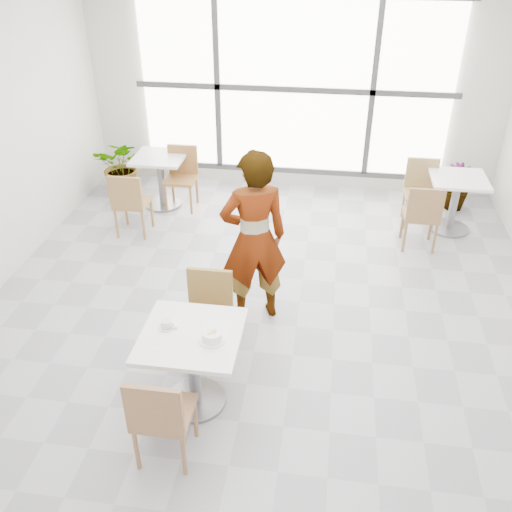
# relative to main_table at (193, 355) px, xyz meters

# --- Properties ---
(floor) EXTENTS (7.00, 7.00, 0.00)m
(floor) POSITION_rel_main_table_xyz_m (0.40, 1.14, -0.52)
(floor) COLOR #9E9EA5
(floor) RESTS_ON ground
(ceiling) EXTENTS (7.00, 7.00, 0.00)m
(ceiling) POSITION_rel_main_table_xyz_m (0.40, 1.14, 2.48)
(ceiling) COLOR white
(ceiling) RESTS_ON ground
(wall_back) EXTENTS (6.00, 0.00, 6.00)m
(wall_back) POSITION_rel_main_table_xyz_m (0.40, 4.64, 0.98)
(wall_back) COLOR silver
(wall_back) RESTS_ON ground
(window) EXTENTS (4.60, 0.07, 2.52)m
(window) POSITION_rel_main_table_xyz_m (0.40, 4.57, 0.98)
(window) COLOR white
(window) RESTS_ON ground
(main_table) EXTENTS (0.80, 0.80, 0.75)m
(main_table) POSITION_rel_main_table_xyz_m (0.00, 0.00, 0.00)
(main_table) COLOR white
(main_table) RESTS_ON ground
(chair_near) EXTENTS (0.42, 0.42, 0.87)m
(chair_near) POSITION_rel_main_table_xyz_m (-0.09, -0.63, -0.02)
(chair_near) COLOR #9A6C48
(chair_near) RESTS_ON ground
(chair_far) EXTENTS (0.42, 0.42, 0.87)m
(chair_far) POSITION_rel_main_table_xyz_m (-0.01, 0.65, -0.02)
(chair_far) COLOR olive
(chair_far) RESTS_ON ground
(oatmeal_bowl) EXTENTS (0.21, 0.21, 0.10)m
(oatmeal_bowl) POSITION_rel_main_table_xyz_m (0.19, -0.05, 0.27)
(oatmeal_bowl) COLOR white
(oatmeal_bowl) RESTS_ON main_table
(coffee_cup) EXTENTS (0.16, 0.13, 0.07)m
(coffee_cup) POSITION_rel_main_table_xyz_m (-0.21, 0.05, 0.26)
(coffee_cup) COLOR silver
(coffee_cup) RESTS_ON main_table
(person) EXTENTS (0.77, 0.64, 1.82)m
(person) POSITION_rel_main_table_xyz_m (0.31, 1.30, 0.39)
(person) COLOR black
(person) RESTS_ON ground
(bg_table_left) EXTENTS (0.70, 0.70, 0.75)m
(bg_table_left) POSITION_rel_main_table_xyz_m (-1.37, 3.66, -0.04)
(bg_table_left) COLOR silver
(bg_table_left) RESTS_ON ground
(bg_table_right) EXTENTS (0.70, 0.70, 0.75)m
(bg_table_right) POSITION_rel_main_table_xyz_m (2.63, 3.50, -0.04)
(bg_table_right) COLOR white
(bg_table_right) RESTS_ON ground
(bg_chair_left_near) EXTENTS (0.42, 0.42, 0.87)m
(bg_chair_left_near) POSITION_rel_main_table_xyz_m (-1.50, 2.74, -0.02)
(bg_chair_left_near) COLOR olive
(bg_chair_left_near) RESTS_ON ground
(bg_chair_left_far) EXTENTS (0.42, 0.42, 0.87)m
(bg_chair_left_far) POSITION_rel_main_table_xyz_m (-1.07, 3.71, -0.02)
(bg_chair_left_far) COLOR #996735
(bg_chair_left_far) RESTS_ON ground
(bg_chair_right_near) EXTENTS (0.42, 0.42, 0.87)m
(bg_chair_right_near) POSITION_rel_main_table_xyz_m (2.15, 2.91, -0.02)
(bg_chair_right_near) COLOR olive
(bg_chair_right_near) RESTS_ON ground
(bg_chair_right_far) EXTENTS (0.42, 0.42, 0.87)m
(bg_chair_right_far) POSITION_rel_main_table_xyz_m (2.21, 3.68, -0.02)
(bg_chair_right_far) COLOR #A38551
(bg_chair_right_far) RESTS_ON ground
(plant_left) EXTENTS (0.77, 0.67, 0.85)m
(plant_left) POSITION_rel_main_table_xyz_m (-2.06, 4.02, -0.10)
(plant_left) COLOR #3F713F
(plant_left) RESTS_ON ground
(plant_right) EXTENTS (0.42, 0.42, 0.65)m
(plant_right) POSITION_rel_main_table_xyz_m (2.78, 4.16, -0.20)
(plant_right) COLOR #4A7E3A
(plant_right) RESTS_ON ground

